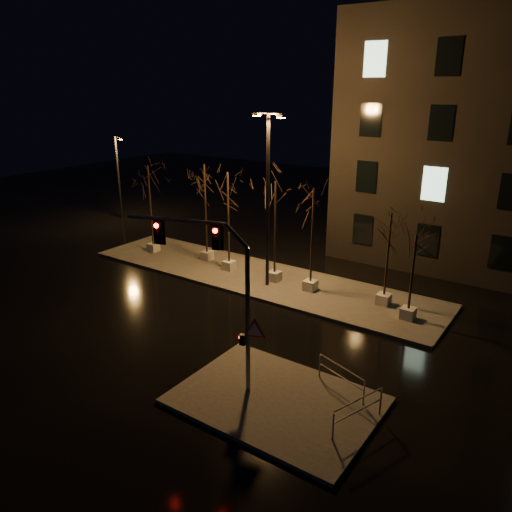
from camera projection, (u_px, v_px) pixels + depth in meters
The scene contains 15 objects.
ground at pixel (186, 315), 24.59m from camera, with size 90.00×90.00×0.00m, color black.
median at pixel (255, 277), 29.23m from camera, with size 22.00×5.00×0.15m, color #484640.
sidewalk_corner at pixel (276, 400), 17.81m from camera, with size 7.00×5.00×0.15m, color #484640.
tree_0 at pixel (149, 185), 32.04m from camera, with size 1.80×1.80×5.90m.
tree_1 at pixel (205, 186), 30.36m from camera, with size 1.80×1.80×6.24m.
tree_2 at pixel (228, 195), 28.69m from camera, with size 1.80×1.80×6.07m.
tree_3 at pixel (275, 204), 27.03m from camera, with size 1.80×1.80×5.87m.
tree_4 at pixel (313, 212), 25.76m from camera, with size 1.80×1.80×5.76m.
tree_5 at pixel (390, 234), 24.23m from camera, with size 1.80×1.80×4.91m.
tree_6 at pixel (414, 254), 22.81m from camera, with size 1.80×1.80×4.31m.
traffic_signal_mast at pixel (220, 282), 17.30m from camera, with size 4.94×1.59×6.28m.
streetlight_main at pixel (268, 190), 26.13m from camera, with size 2.30×0.87×9.31m.
streetlight_far at pixel (119, 174), 41.18m from camera, with size 1.32×0.56×6.84m.
guard_rail_a at pixel (341, 375), 18.09m from camera, with size 2.16×0.79×0.99m.
guard_rail_b at pixel (358, 409), 16.10m from camera, with size 0.79×2.14×1.07m.
Camera 1 is at (15.53, -16.37, 10.76)m, focal length 35.00 mm.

